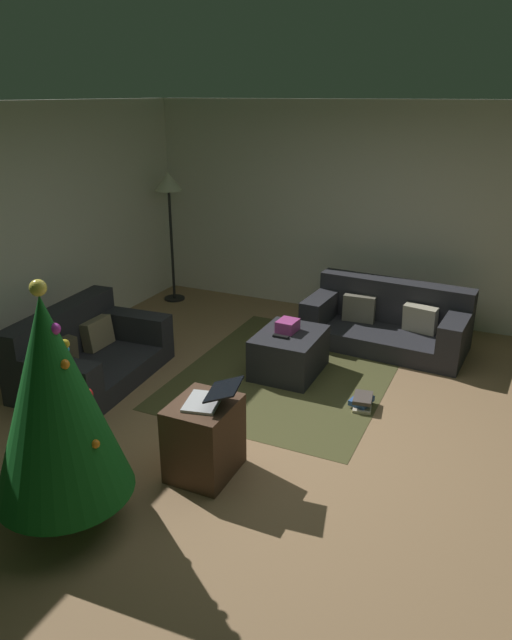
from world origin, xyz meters
name	(u,v)px	position (x,y,z in m)	size (l,w,h in m)	color
ground_plane	(291,436)	(0.00, 0.00, 0.00)	(6.40, 6.40, 0.00)	#93704C
corner_partition	(389,214)	(3.14, 0.00, 1.30)	(0.12, 6.40, 2.60)	silver
couch_left	(85,353)	(0.15, 2.26, 0.26)	(1.57, 1.06, 0.70)	#26262B
couch_right	(388,322)	(2.25, -0.28, 0.27)	(0.96, 1.79, 0.69)	#26262B
ottoman	(289,353)	(1.11, 0.46, 0.21)	(0.77, 0.61, 0.43)	#26262B
gift_box	(288,326)	(1.15, 0.50, 0.49)	(0.22, 0.18, 0.12)	#B23F8C
tv_remote	(281,337)	(0.97, 0.50, 0.44)	(0.05, 0.16, 0.02)	black
christmas_tree	(54,399)	(-1.56, 0.97, 0.92)	(0.89, 0.89, 1.68)	brown
side_table	(204,438)	(-0.72, 0.41, 0.29)	(0.52, 0.44, 0.58)	#4C3323
laptop	(211,397)	(-0.70, 0.36, 0.64)	(0.39, 0.45, 0.18)	silver
book_stack	(362,401)	(0.73, -0.40, 0.06)	(0.29, 0.22, 0.11)	beige
corner_lamp	(169,192)	(2.55, 2.74, 1.47)	(0.36, 0.36, 1.73)	black
area_rug	(289,372)	(1.11, 0.46, 0.00)	(2.60, 2.00, 0.01)	#494726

